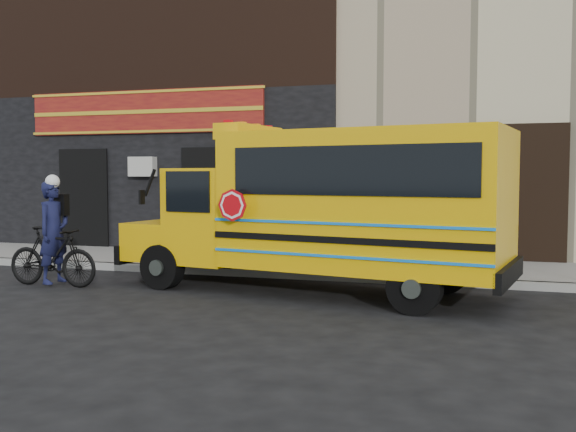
# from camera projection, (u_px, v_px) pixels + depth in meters

# --- Properties ---
(ground) EXTENTS (120.00, 120.00, 0.00)m
(ground) POSITION_uv_depth(u_px,v_px,m) (260.00, 305.00, 10.05)
(ground) COLOR black
(ground) RESTS_ON ground
(curb) EXTENTS (40.00, 0.20, 0.15)m
(curb) POSITION_uv_depth(u_px,v_px,m) (304.00, 275.00, 12.53)
(curb) COLOR gray
(curb) RESTS_ON ground
(sidewalk) EXTENTS (40.00, 3.00, 0.15)m
(sidewalk) POSITION_uv_depth(u_px,v_px,m) (322.00, 265.00, 13.97)
(sidewalk) COLOR gray
(sidewalk) RESTS_ON ground
(building) EXTENTS (20.00, 10.70, 12.00)m
(building) POSITION_uv_depth(u_px,v_px,m) (369.00, 42.00, 19.68)
(building) COLOR #B5AC88
(building) RESTS_ON sidewalk
(school_bus) EXTENTS (7.17, 3.36, 2.92)m
(school_bus) POSITION_uv_depth(u_px,v_px,m) (329.00, 206.00, 10.91)
(school_bus) COLOR black
(school_bus) RESTS_ON ground
(bicycle) EXTENTS (1.83, 0.53, 1.10)m
(bicycle) POSITION_uv_depth(u_px,v_px,m) (52.00, 256.00, 11.69)
(bicycle) COLOR black
(bicycle) RESTS_ON ground
(cyclist) EXTENTS (0.53, 0.73, 1.88)m
(cyclist) POSITION_uv_depth(u_px,v_px,m) (54.00, 235.00, 11.75)
(cyclist) COLOR #111333
(cyclist) RESTS_ON ground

